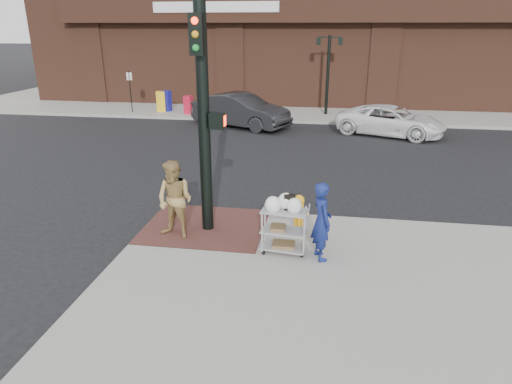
% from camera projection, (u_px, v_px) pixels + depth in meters
% --- Properties ---
extents(ground, '(220.00, 220.00, 0.00)m').
position_uv_depth(ground, '(221.00, 251.00, 9.91)').
color(ground, black).
rests_on(ground, ground).
extents(sidewalk_far, '(65.00, 36.00, 0.15)m').
position_uv_depth(sidewalk_far, '(457.00, 84.00, 37.71)').
color(sidewalk_far, gray).
rests_on(sidewalk_far, ground).
extents(brick_curb_ramp, '(2.80, 2.40, 0.01)m').
position_uv_depth(brick_curb_ramp, '(205.00, 226.00, 10.78)').
color(brick_curb_ramp, '#4B2923').
rests_on(brick_curb_ramp, sidewalk_near).
extents(lamp_post, '(1.32, 0.22, 4.00)m').
position_uv_depth(lamp_post, '(328.00, 66.00, 23.55)').
color(lamp_post, black).
rests_on(lamp_post, sidewalk_far).
extents(parking_sign, '(0.05, 0.05, 2.20)m').
position_uv_depth(parking_sign, '(131.00, 91.00, 24.64)').
color(parking_sign, black).
rests_on(parking_sign, sidewalk_far).
extents(traffic_signal_pole, '(0.61, 0.51, 5.00)m').
position_uv_depth(traffic_signal_pole, '(204.00, 114.00, 9.72)').
color(traffic_signal_pole, black).
rests_on(traffic_signal_pole, sidewalk_near).
extents(woman_blue, '(0.58, 0.69, 1.62)m').
position_uv_depth(woman_blue, '(322.00, 221.00, 9.04)').
color(woman_blue, navy).
rests_on(woman_blue, sidewalk_near).
extents(pedestrian_tan, '(1.00, 0.87, 1.76)m').
position_uv_depth(pedestrian_tan, '(175.00, 200.00, 9.95)').
color(pedestrian_tan, '#A3844C').
rests_on(pedestrian_tan, sidewalk_near).
extents(sedan_dark, '(5.09, 3.50, 1.59)m').
position_uv_depth(sedan_dark, '(241.00, 111.00, 21.73)').
color(sedan_dark, black).
rests_on(sedan_dark, ground).
extents(minivan_white, '(5.12, 3.64, 1.30)m').
position_uv_depth(minivan_white, '(391.00, 121.00, 20.16)').
color(minivan_white, white).
rests_on(minivan_white, ground).
extents(utility_cart, '(0.97, 0.62, 1.27)m').
position_uv_depth(utility_cart, '(284.00, 226.00, 9.37)').
color(utility_cart, '#97979C').
rests_on(utility_cart, sidewalk_near).
extents(fire_hydrant, '(0.44, 0.31, 0.93)m').
position_uv_depth(fire_hydrant, '(299.00, 214.00, 10.26)').
color(fire_hydrant, orange).
rests_on(fire_hydrant, sidewalk_near).
extents(newsbox_red, '(0.47, 0.44, 0.97)m').
position_uv_depth(newsbox_red, '(188.00, 105.00, 24.26)').
color(newsbox_red, red).
rests_on(newsbox_red, sidewalk_far).
extents(newsbox_yellow, '(0.57, 0.54, 1.10)m').
position_uv_depth(newsbox_yellow, '(161.00, 101.00, 24.92)').
color(newsbox_yellow, yellow).
rests_on(newsbox_yellow, sidewalk_far).
extents(newsbox_blue, '(0.54, 0.50, 1.10)m').
position_uv_depth(newsbox_blue, '(166.00, 101.00, 25.10)').
color(newsbox_blue, '#181AA1').
rests_on(newsbox_blue, sidewalk_far).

